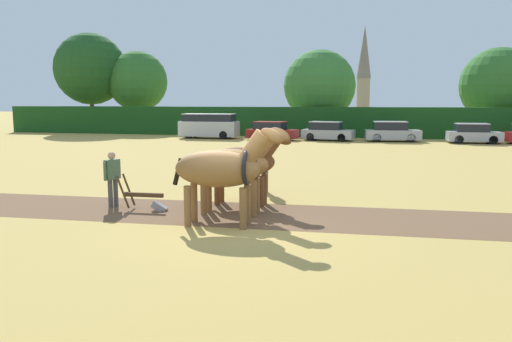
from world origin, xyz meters
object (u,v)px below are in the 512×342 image
at_px(parked_car_center_left, 327,131).
at_px(parked_car_center_right, 473,134).
at_px(farmer_at_plow, 112,175).
at_px(parked_van, 209,126).
at_px(plow, 147,200).
at_px(parked_car_left, 272,131).
at_px(draft_horse_trail_left, 244,162).
at_px(tree_far_left, 90,69).
at_px(farmer_beside_team, 265,167).
at_px(tree_left, 138,81).
at_px(draft_horse_lead_left, 222,169).
at_px(church_spire, 364,71).
at_px(tree_center_left, 319,86).
at_px(tree_center, 498,85).
at_px(parked_car_center, 392,132).
at_px(draft_horse_lead_right, 235,164).

distance_m(parked_car_center_left, parked_car_center_right, 10.94).
bearing_deg(parked_car_center_right, farmer_at_plow, -119.63).
bearing_deg(parked_van, plow, -74.59).
distance_m(farmer_at_plow, parked_car_left, 26.76).
bearing_deg(parked_car_center_right, draft_horse_trail_left, -114.08).
relative_size(tree_far_left, farmer_beside_team, 6.39).
relative_size(tree_left, parked_car_center_left, 1.95).
xyz_separation_m(draft_horse_lead_left, draft_horse_trail_left, (-0.13, 2.69, -0.14)).
xyz_separation_m(tree_left, church_spire, (22.29, 36.35, 2.80)).
xyz_separation_m(tree_center_left, tree_center, (15.99, 0.22, -0.04)).
relative_size(parked_van, parked_car_center, 1.14).
bearing_deg(draft_horse_lead_right, plow, 180.00).
distance_m(tree_far_left, draft_horse_trail_left, 42.06).
distance_m(church_spire, parked_car_center, 45.24).
relative_size(tree_center_left, farmer_beside_team, 5.07).
xyz_separation_m(tree_left, parked_car_center, (25.77, -8.17, -4.47)).
relative_size(plow, parked_car_center_right, 0.39).
bearing_deg(farmer_at_plow, parked_van, 118.19).
relative_size(tree_center_left, parked_car_left, 1.87).
height_order(tree_left, parked_van, tree_left).
xyz_separation_m(farmer_at_plow, farmer_beside_team, (3.96, 3.30, -0.04)).
height_order(tree_left, draft_horse_lead_left, tree_left).
bearing_deg(farmer_beside_team, parked_car_center_left, 97.41).
distance_m(tree_far_left, parked_car_left, 23.05).
height_order(tree_far_left, tree_left, tree_far_left).
bearing_deg(tree_left, farmer_beside_team, -57.01).
height_order(parked_car_center_left, parked_car_center, parked_car_center).
xyz_separation_m(tree_far_left, draft_horse_lead_left, (25.60, -35.76, -5.02)).
height_order(tree_far_left, tree_center_left, tree_far_left).
relative_size(farmer_beside_team, parked_car_left, 0.37).
bearing_deg(parked_car_center, parked_car_center_right, -8.99).
relative_size(draft_horse_lead_left, draft_horse_lead_right, 1.01).
relative_size(tree_center, parked_car_center, 1.82).
relative_size(tree_left, draft_horse_lead_left, 2.85).
height_order(plow, parked_van, parked_van).
relative_size(tree_center, farmer_beside_team, 4.97).
xyz_separation_m(parked_car_left, parked_car_center_right, (15.48, 0.27, 0.00)).
distance_m(tree_left, parked_car_center, 27.40).
height_order(tree_far_left, draft_horse_lead_right, tree_far_left).
height_order(farmer_at_plow, parked_car_center, farmer_at_plow).
relative_size(church_spire, parked_car_left, 3.54).
bearing_deg(draft_horse_trail_left, draft_horse_lead_right, -89.41).
xyz_separation_m(church_spire, parked_van, (-11.60, -44.64, -6.95)).
bearing_deg(farmer_at_plow, parked_car_center, 87.31).
distance_m(church_spire, parked_car_center_right, 46.36).
xyz_separation_m(tree_center_left, parked_van, (-8.41, -8.43, -3.55)).
relative_size(tree_center, draft_horse_lead_left, 2.70).
bearing_deg(church_spire, parked_van, -104.57).
bearing_deg(tree_center, draft_horse_lead_left, -110.93).
distance_m(draft_horse_lead_left, draft_horse_lead_right, 1.35).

